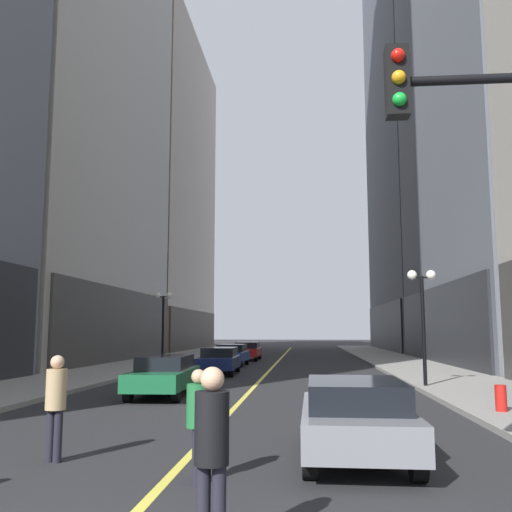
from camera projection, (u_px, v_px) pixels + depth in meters
ground_plane at (276, 363)px, 38.25m from camera, size 200.00×200.00×0.00m
sidewalk_left at (156, 361)px, 38.98m from camera, size 4.50×78.00×0.15m
sidewalk_right at (401, 362)px, 37.54m from camera, size 4.50×78.00×0.15m
lane_centre_stripe at (276, 363)px, 38.25m from camera, size 0.16×70.00×0.01m
building_left_mid at (62, 16)px, 42.46m from camera, size 10.97×24.00×51.09m
building_left_far at (147, 192)px, 66.76m from camera, size 12.10×26.00×36.75m
building_right_mid at (507, 59)px, 39.05m from camera, size 11.14×24.00×41.52m
building_right_far at (438, 56)px, 65.79m from camera, size 14.19×26.00×67.46m
car_grey at (355, 415)px, 9.76m from camera, size 1.83×4.32×1.32m
car_green at (164, 374)px, 18.96m from camera, size 1.87×4.71×1.32m
car_navy at (219, 360)px, 28.42m from camera, size 1.93×4.75×1.32m
car_blue at (232, 354)px, 35.12m from camera, size 1.89×4.14×1.32m
car_red at (247, 350)px, 41.93m from camera, size 1.84×4.47×1.32m
pedestrian_in_green_parka at (198, 417)px, 8.20m from camera, size 0.37×0.37×1.60m
pedestrian_in_black_coat at (212, 445)px, 5.51m from camera, size 0.41×0.41×1.81m
pedestrian_in_tan_trench at (56, 399)px, 9.53m from camera, size 0.43×0.43×1.75m
street_lamp_left_far at (163, 312)px, 33.65m from camera, size 1.06×0.36×4.43m
street_lamp_right_mid at (422, 301)px, 21.36m from camera, size 1.06×0.36×4.43m
fire_hydrant_right at (501, 401)px, 14.28m from camera, size 0.28×0.28×0.80m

